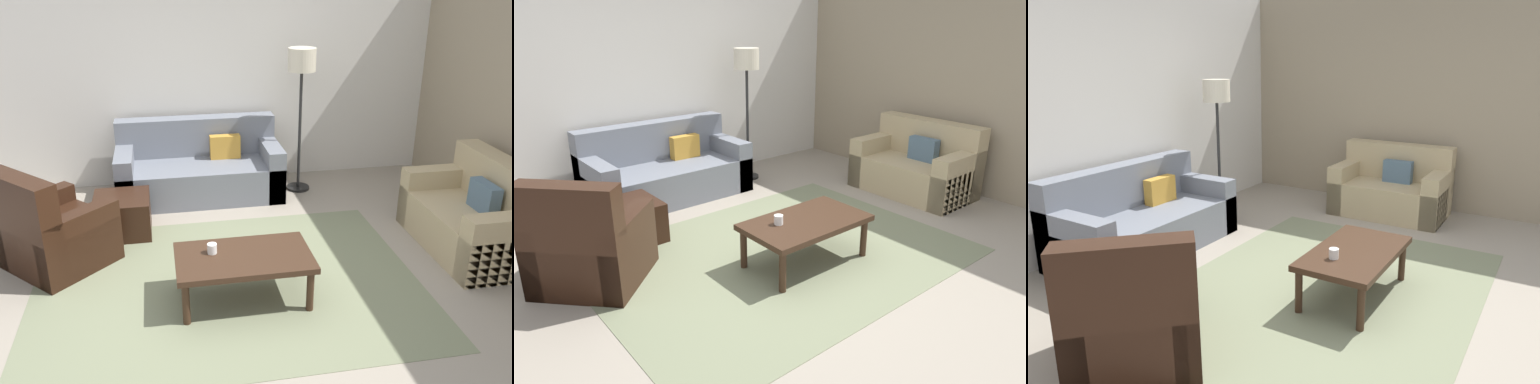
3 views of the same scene
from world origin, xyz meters
The scene contains 11 objects.
ground_plane centered at (0.00, 0.00, 0.00)m, with size 8.00×8.00×0.00m, color gray.
rear_partition centered at (0.00, 2.60, 1.40)m, with size 6.00×0.12×2.80m, color silver.
stone_feature_panel centered at (3.00, 0.00, 1.40)m, with size 0.12×5.20×2.80m, color gray.
area_rug centered at (0.00, 0.00, 0.00)m, with size 3.32×2.48×0.01m, color #737A5C.
couch_main centered at (-0.05, 2.10, 0.30)m, with size 1.91×0.90×0.88m.
couch_loveseat centered at (2.48, 0.22, 0.30)m, with size 0.82×1.39×0.88m.
armchair_leather centered at (-1.52, 0.59, 0.31)m, with size 1.13×1.13×0.95m.
ottoman centered at (-0.92, 1.16, 0.20)m, with size 0.56×0.56×0.40m, color black.
coffee_table centered at (0.11, -0.25, 0.36)m, with size 1.10×0.64×0.41m.
cup centered at (-0.14, -0.17, 0.45)m, with size 0.08×0.08×0.08m, color white.
lamp_standing centered at (1.15, 1.99, 1.41)m, with size 0.32×0.32×1.71m.
Camera 3 is at (-3.37, -1.63, 1.94)m, focal length 33.64 mm.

